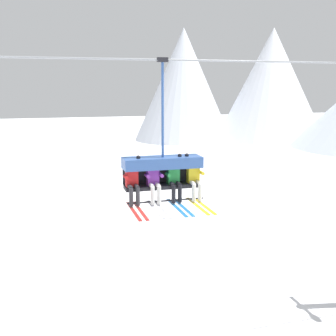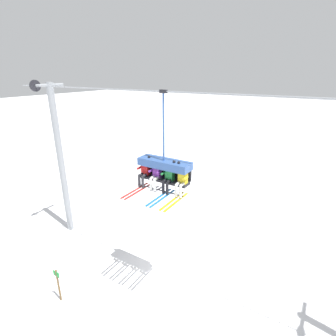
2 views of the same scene
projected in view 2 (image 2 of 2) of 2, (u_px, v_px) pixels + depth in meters
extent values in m
plane|color=white|center=(163.00, 269.00, 13.10)|extent=(200.00, 200.00, 0.00)
cylinder|color=gray|center=(61.00, 163.00, 14.96)|extent=(0.36, 0.36, 8.77)
cylinder|color=gray|center=(50.00, 85.00, 13.50)|extent=(0.16, 1.60, 0.16)
cylinder|color=black|center=(35.00, 86.00, 12.86)|extent=(0.08, 0.56, 0.56)
cylinder|color=gray|center=(186.00, 92.00, 8.73)|extent=(18.78, 0.05, 0.05)
cube|color=#232328|center=(164.00, 180.00, 10.34)|extent=(2.10, 0.48, 0.10)
cube|color=#232328|center=(168.00, 171.00, 10.47)|extent=(2.10, 0.08, 0.45)
cube|color=#335699|center=(165.00, 164.00, 10.16)|extent=(2.15, 0.68, 0.30)
cylinder|color=black|center=(159.00, 190.00, 10.20)|extent=(2.10, 0.04, 0.04)
cylinder|color=#335699|center=(164.00, 128.00, 9.63)|extent=(0.07, 0.07, 2.50)
cube|color=black|center=(163.00, 91.00, 9.18)|extent=(0.28, 0.12, 0.12)
cube|color=red|center=(146.00, 168.00, 10.64)|extent=(0.32, 0.22, 0.52)
sphere|color=maroon|center=(145.00, 160.00, 10.52)|extent=(0.22, 0.22, 0.22)
ellipsoid|color=black|center=(144.00, 161.00, 10.44)|extent=(0.17, 0.04, 0.08)
cylinder|color=#2D2D33|center=(142.00, 174.00, 10.62)|extent=(0.11, 0.34, 0.11)
cylinder|color=#2D2D33|center=(145.00, 175.00, 10.54)|extent=(0.11, 0.34, 0.11)
cylinder|color=#2D2D33|center=(139.00, 181.00, 10.57)|extent=(0.11, 0.11, 0.48)
cylinder|color=#2D2D33|center=(143.00, 182.00, 10.48)|extent=(0.11, 0.11, 0.48)
cube|color=#B22823|center=(135.00, 190.00, 10.43)|extent=(0.09, 1.70, 0.02)
cube|color=#B22823|center=(138.00, 191.00, 10.35)|extent=(0.09, 1.70, 0.02)
cylinder|color=red|center=(140.00, 168.00, 10.60)|extent=(0.09, 0.30, 0.09)
cylinder|color=red|center=(149.00, 161.00, 10.43)|extent=(0.09, 0.09, 0.30)
sphere|color=black|center=(149.00, 157.00, 10.37)|extent=(0.11, 0.11, 0.11)
cube|color=purple|center=(157.00, 171.00, 10.36)|extent=(0.32, 0.22, 0.52)
sphere|color=black|center=(157.00, 162.00, 10.23)|extent=(0.22, 0.22, 0.22)
ellipsoid|color=black|center=(156.00, 163.00, 10.15)|extent=(0.17, 0.04, 0.08)
cylinder|color=silver|center=(153.00, 177.00, 10.34)|extent=(0.11, 0.34, 0.11)
cylinder|color=silver|center=(157.00, 178.00, 10.25)|extent=(0.11, 0.34, 0.11)
cylinder|color=silver|center=(151.00, 184.00, 10.29)|extent=(0.11, 0.11, 0.48)
cylinder|color=silver|center=(155.00, 185.00, 10.20)|extent=(0.11, 0.11, 0.48)
cube|color=#B2B2BC|center=(147.00, 194.00, 10.15)|extent=(0.09, 1.70, 0.02)
cube|color=#B2B2BC|center=(150.00, 195.00, 10.06)|extent=(0.09, 1.70, 0.02)
cylinder|color=purple|center=(151.00, 170.00, 10.32)|extent=(0.09, 0.30, 0.09)
cylinder|color=purple|center=(159.00, 172.00, 10.13)|extent=(0.09, 0.30, 0.09)
cube|color=#23843D|center=(170.00, 174.00, 10.08)|extent=(0.32, 0.22, 0.52)
sphere|color=silver|center=(170.00, 165.00, 9.95)|extent=(0.22, 0.22, 0.22)
ellipsoid|color=black|center=(168.00, 166.00, 9.87)|extent=(0.17, 0.04, 0.08)
cylinder|color=black|center=(166.00, 180.00, 10.06)|extent=(0.11, 0.34, 0.11)
cylinder|color=black|center=(169.00, 181.00, 9.97)|extent=(0.11, 0.34, 0.11)
cylinder|color=black|center=(163.00, 187.00, 10.01)|extent=(0.11, 0.11, 0.48)
cylinder|color=black|center=(167.00, 188.00, 9.92)|extent=(0.11, 0.11, 0.48)
cube|color=#1E6BB2|center=(159.00, 197.00, 9.87)|extent=(0.09, 1.70, 0.02)
cube|color=#1E6BB2|center=(163.00, 198.00, 9.78)|extent=(0.09, 1.70, 0.02)
cylinder|color=#23843D|center=(164.00, 173.00, 10.03)|extent=(0.09, 0.30, 0.09)
cylinder|color=#23843D|center=(174.00, 166.00, 9.86)|extent=(0.09, 0.09, 0.30)
sphere|color=black|center=(174.00, 162.00, 9.80)|extent=(0.11, 0.11, 0.11)
cube|color=yellow|center=(183.00, 177.00, 9.79)|extent=(0.32, 0.22, 0.52)
sphere|color=black|center=(183.00, 168.00, 9.67)|extent=(0.22, 0.22, 0.22)
ellipsoid|color=black|center=(182.00, 169.00, 9.59)|extent=(0.17, 0.04, 0.08)
cylinder|color=silver|center=(179.00, 183.00, 9.78)|extent=(0.11, 0.34, 0.11)
cylinder|color=silver|center=(183.00, 184.00, 9.69)|extent=(0.11, 0.34, 0.11)
cylinder|color=silver|center=(176.00, 191.00, 9.72)|extent=(0.11, 0.11, 0.48)
cylinder|color=silver|center=(180.00, 192.00, 9.64)|extent=(0.11, 0.11, 0.48)
cube|color=gold|center=(172.00, 201.00, 9.59)|extent=(0.09, 1.70, 0.02)
cube|color=gold|center=(176.00, 202.00, 9.50)|extent=(0.09, 1.70, 0.02)
cylinder|color=yellow|center=(179.00, 167.00, 9.76)|extent=(0.09, 0.09, 0.30)
sphere|color=black|center=(179.00, 163.00, 9.70)|extent=(0.11, 0.11, 0.11)
cylinder|color=yellow|center=(185.00, 178.00, 9.57)|extent=(0.09, 0.30, 0.09)
cylinder|color=brown|center=(59.00, 285.00, 11.04)|extent=(0.08, 0.08, 1.60)
cube|color=#198C33|center=(56.00, 274.00, 10.81)|extent=(0.36, 0.02, 0.24)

